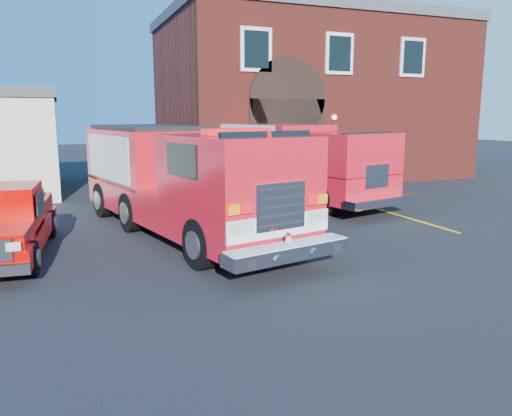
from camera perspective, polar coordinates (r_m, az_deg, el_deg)
name	(u,v)px	position (r m, az deg, el deg)	size (l,w,h in m)	color
ground	(238,251)	(12.34, -2.05, -4.98)	(100.00, 100.00, 0.00)	black
parking_stripe_near	(424,223)	(16.40, 18.65, -1.60)	(0.12, 3.00, 0.01)	yellow
parking_stripe_mid	(369,207)	(18.75, 12.78, 0.17)	(0.12, 3.00, 0.01)	yellow
parking_stripe_far	(328,195)	(21.25, 8.25, 1.53)	(0.12, 3.00, 0.01)	yellow
fire_station	(307,98)	(28.34, 5.83, 12.45)	(15.20, 10.20, 8.45)	maroon
fire_engine	(181,179)	(14.07, -8.57, 3.34)	(4.77, 10.15, 3.02)	black
pickup_truck	(2,223)	(13.11, -27.04, -1.54)	(2.37, 5.45, 1.74)	black
secondary_truck	(291,159)	(19.58, 4.00, 5.56)	(4.81, 9.45, 2.94)	black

